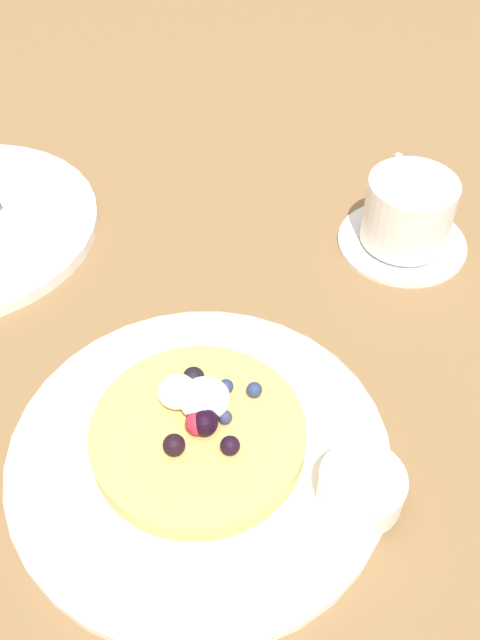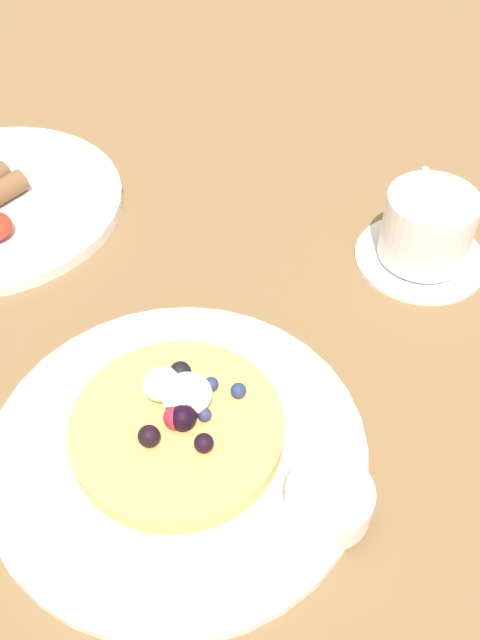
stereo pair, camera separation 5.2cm
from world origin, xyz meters
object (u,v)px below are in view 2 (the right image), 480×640
at_px(pancake_plate, 182,449).
at_px(coffee_saucer, 420,256).
at_px(coffee_cup, 428,224).
at_px(syrup_ramekin, 329,501).

height_order(pancake_plate, coffee_saucer, pancake_plate).
height_order(pancake_plate, coffee_cup, coffee_cup).
distance_m(pancake_plate, syrup_ramekin, 0.12).
height_order(syrup_ramekin, coffee_saucer, syrup_ramekin).
bearing_deg(coffee_cup, pancake_plate, -133.24).
xyz_separation_m(pancake_plate, coffee_saucer, (0.21, 0.22, -0.00)).
bearing_deg(coffee_cup, coffee_saucer, -92.59).
bearing_deg(coffee_saucer, pancake_plate, -133.44).
xyz_separation_m(pancake_plate, coffee_cup, (0.21, 0.22, 0.04)).
bearing_deg(pancake_plate, coffee_saucer, 46.56).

